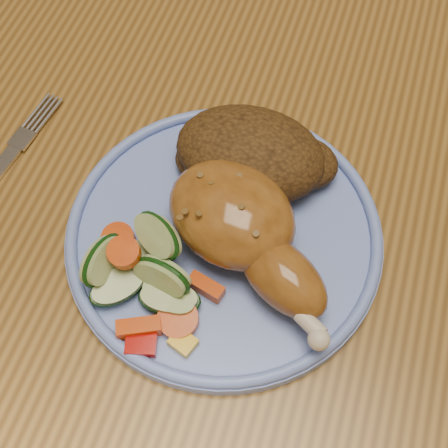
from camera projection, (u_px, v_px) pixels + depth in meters
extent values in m
plane|color=brown|center=(254.00, 407.00, 1.21)|extent=(4.00, 4.00, 0.00)
cube|color=brown|center=(287.00, 214.00, 0.57)|extent=(0.90, 1.40, 0.04)
cube|color=brown|center=(164.00, 0.00, 1.26)|extent=(0.06, 0.06, 0.71)
cube|color=#4C2D16|center=(351.00, 45.00, 1.09)|extent=(0.42, 0.42, 0.04)
cylinder|color=#4C2D16|center=(223.00, 173.00, 1.23)|extent=(0.04, 0.04, 0.41)
cylinder|color=#4C2D16|center=(271.00, 47.00, 1.40)|extent=(0.04, 0.04, 0.41)
cylinder|color=#4C2D16|center=(404.00, 220.00, 1.18)|extent=(0.04, 0.04, 0.41)
cylinder|color=#4C2D16|center=(431.00, 83.00, 1.35)|extent=(0.04, 0.04, 0.41)
cylinder|color=#6A85DB|center=(224.00, 236.00, 0.53)|extent=(0.27, 0.27, 0.01)
torus|color=#6A85DB|center=(224.00, 230.00, 0.52)|extent=(0.27, 0.27, 0.01)
ellipsoid|color=#91581E|center=(232.00, 214.00, 0.50)|extent=(0.14, 0.13, 0.06)
ellipsoid|color=#91581E|center=(283.00, 276.00, 0.48)|extent=(0.10, 0.09, 0.04)
sphere|color=beige|center=(319.00, 339.00, 0.46)|extent=(0.02, 0.02, 0.02)
ellipsoid|color=#492E12|center=(250.00, 154.00, 0.54)|extent=(0.13, 0.10, 0.06)
ellipsoid|color=#492E12|center=(301.00, 162.00, 0.54)|extent=(0.07, 0.05, 0.04)
ellipsoid|color=#492E12|center=(206.00, 159.00, 0.55)|extent=(0.05, 0.05, 0.03)
cube|color=#A50A05|center=(141.00, 344.00, 0.47)|extent=(0.03, 0.02, 0.01)
cube|color=#E5A507|center=(183.00, 342.00, 0.47)|extent=(0.02, 0.02, 0.01)
cylinder|color=#D94507|center=(124.00, 252.00, 0.48)|extent=(0.03, 0.03, 0.01)
cylinder|color=#D94507|center=(178.00, 319.00, 0.48)|extent=(0.03, 0.03, 0.02)
cube|color=#D94507|center=(206.00, 287.00, 0.50)|extent=(0.03, 0.02, 0.01)
cube|color=#D94507|center=(139.00, 328.00, 0.48)|extent=(0.04, 0.03, 0.01)
cylinder|color=#D94507|center=(119.00, 240.00, 0.52)|extent=(0.03, 0.03, 0.02)
cylinder|color=#B0C17D|center=(170.00, 299.00, 0.49)|extent=(0.05, 0.05, 0.02)
cylinder|color=#B0C17D|center=(128.00, 256.00, 0.51)|extent=(0.06, 0.06, 0.02)
cylinder|color=#B0C17D|center=(118.00, 286.00, 0.49)|extent=(0.06, 0.06, 0.03)
cylinder|color=#B0C17D|center=(162.00, 276.00, 0.48)|extent=(0.05, 0.04, 0.05)
cylinder|color=#B0C17D|center=(158.00, 236.00, 0.49)|extent=(0.06, 0.06, 0.04)
cylinder|color=#B0C17D|center=(103.00, 260.00, 0.49)|extent=(0.04, 0.05, 0.05)
cylinder|color=#B0C17D|center=(169.00, 298.00, 0.49)|extent=(0.05, 0.05, 0.02)
cube|color=silver|center=(22.00, 139.00, 0.59)|extent=(0.03, 0.07, 0.00)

